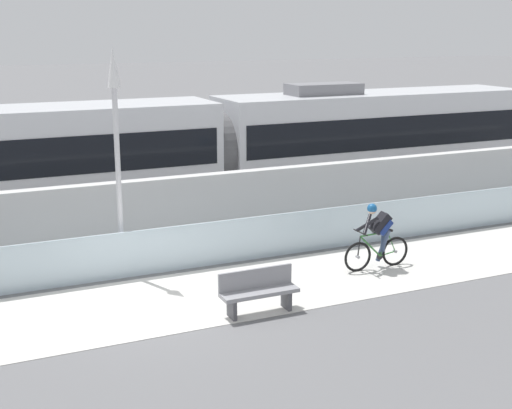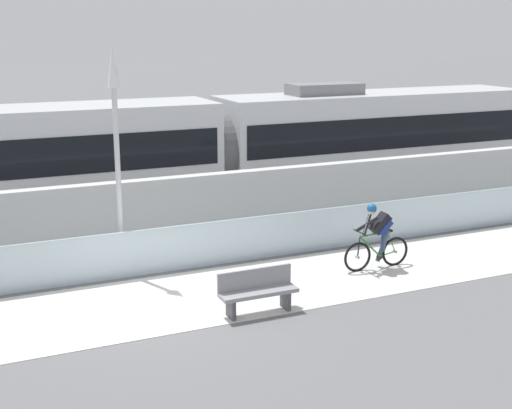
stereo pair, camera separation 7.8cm
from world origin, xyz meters
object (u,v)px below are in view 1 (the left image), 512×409
tram (216,150)px  bench (258,290)px  cyclist_on_bike (378,237)px  lamp_post_antenna (116,133)px

tram → bench: tram is taller
tram → cyclist_on_bike: bearing=-78.5°
tram → lamp_post_antenna: size_ratio=4.34×
cyclist_on_bike → lamp_post_antenna: bearing=158.9°
lamp_post_antenna → bench: 4.83m
cyclist_on_bike → bench: cyclist_on_bike is taller
bench → lamp_post_antenna: bearing=118.9°
lamp_post_antenna → cyclist_on_bike: bearing=-21.1°
tram → bench: 8.57m
tram → cyclist_on_bike: size_ratio=12.75×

